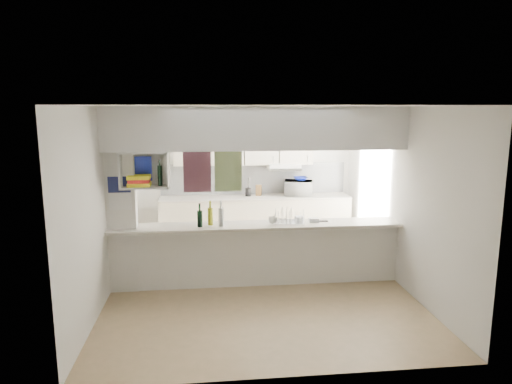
{
  "coord_description": "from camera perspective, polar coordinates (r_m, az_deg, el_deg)",
  "views": [
    {
      "loc": [
        -0.71,
        -6.37,
        2.57
      ],
      "look_at": [
        0.04,
        0.5,
        1.3
      ],
      "focal_mm": 32.0,
      "sensor_mm": 36.0,
      "label": 1
    }
  ],
  "objects": [
    {
      "name": "utensil_jar",
      "position": [
        8.7,
        -1.0,
        -0.01
      ],
      "size": [
        0.11,
        0.11,
        0.16
      ],
      "primitive_type": "cylinder",
      "color": "black",
      "rests_on": "bench_top"
    },
    {
      "name": "cup",
      "position": [
        6.58,
        2.12,
        -3.54
      ],
      "size": [
        0.15,
        0.15,
        0.1
      ],
      "primitive_type": "imported",
      "rotation": [
        0.0,
        0.0,
        -0.21
      ],
      "color": "white",
      "rests_on": "dish_rack"
    },
    {
      "name": "cubby_shelf",
      "position": [
        6.42,
        -13.83,
        2.41
      ],
      "size": [
        0.65,
        0.35,
        0.5
      ],
      "color": "white",
      "rests_on": "bulkhead"
    },
    {
      "name": "plastic_tubs",
      "position": [
        6.81,
        6.19,
        -3.41
      ],
      "size": [
        0.49,
        0.22,
        0.07
      ],
      "color": "silver",
      "rests_on": "breakfast_bar"
    },
    {
      "name": "kitchen_run",
      "position": [
        8.73,
        -0.38,
        -1.13
      ],
      "size": [
        3.6,
        0.63,
        2.24
      ],
      "color": "silver",
      "rests_on": "floor"
    },
    {
      "name": "floor",
      "position": [
        6.91,
        0.14,
        -11.44
      ],
      "size": [
        4.8,
        4.8,
        0.0
      ],
      "primitive_type": "plane",
      "color": "#9A8159",
      "rests_on": "ground"
    },
    {
      "name": "wine_bottles",
      "position": [
        6.52,
        -5.66,
        -3.09
      ],
      "size": [
        0.37,
        0.15,
        0.37
      ],
      "color": "black",
      "rests_on": "breakfast_bar"
    },
    {
      "name": "knife_block",
      "position": [
        8.75,
        0.33,
        0.22
      ],
      "size": [
        0.13,
        0.11,
        0.21
      ],
      "primitive_type": "cube",
      "rotation": [
        0.0,
        0.0,
        -0.33
      ],
      "color": "brown",
      "rests_on": "bench_top"
    },
    {
      "name": "wall_back",
      "position": [
        8.89,
        -1.58,
        2.19
      ],
      "size": [
        4.2,
        0.0,
        4.2
      ],
      "primitive_type": "plane",
      "rotation": [
        1.57,
        0.0,
        0.0
      ],
      "color": "silver",
      "rests_on": "floor"
    },
    {
      "name": "wall_right",
      "position": [
        7.08,
        17.29,
        -0.4
      ],
      "size": [
        0.0,
        4.8,
        4.8
      ],
      "primitive_type": "plane",
      "rotation": [
        1.57,
        0.0,
        -1.57
      ],
      "color": "silver",
      "rests_on": "floor"
    },
    {
      "name": "wall_left",
      "position": [
        6.64,
        -18.17,
        -1.14
      ],
      "size": [
        0.0,
        4.8,
        4.8
      ],
      "primitive_type": "plane",
      "rotation": [
        1.57,
        0.0,
        1.57
      ],
      "color": "silver",
      "rests_on": "floor"
    },
    {
      "name": "ceiling",
      "position": [
        6.41,
        0.15,
        10.67
      ],
      "size": [
        4.8,
        4.8,
        0.0
      ],
      "primitive_type": "plane",
      "color": "white",
      "rests_on": "wall_back"
    },
    {
      "name": "microwave",
      "position": [
        8.78,
        5.34,
        0.48
      ],
      "size": [
        0.6,
        0.47,
        0.29
      ],
      "primitive_type": "imported",
      "rotation": [
        0.0,
        0.0,
        2.89
      ],
      "color": "white",
      "rests_on": "bench_top"
    },
    {
      "name": "bowl",
      "position": [
        8.77,
        5.58,
        1.66
      ],
      "size": [
        0.27,
        0.27,
        0.07
      ],
      "primitive_type": "imported",
      "color": "navy",
      "rests_on": "microwave"
    },
    {
      "name": "servery_partition",
      "position": [
        6.46,
        -1.39,
        2.3
      ],
      "size": [
        4.2,
        0.5,
        2.6
      ],
      "color": "silver",
      "rests_on": "floor"
    },
    {
      "name": "dish_rack",
      "position": [
        6.71,
        4.18,
        -3.06
      ],
      "size": [
        0.49,
        0.4,
        0.23
      ],
      "rotation": [
        0.0,
        0.0,
        -0.18
      ],
      "color": "silver",
      "rests_on": "breakfast_bar"
    }
  ]
}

